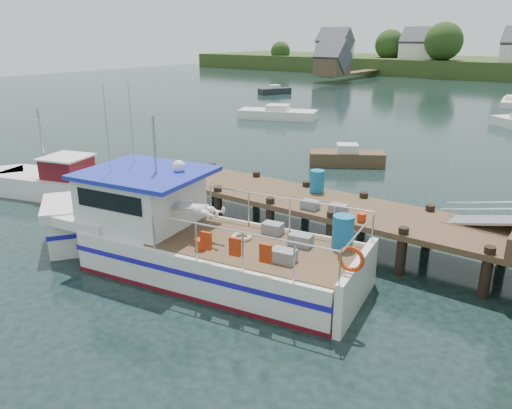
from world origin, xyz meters
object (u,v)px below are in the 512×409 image
Objects in this scene: lobster_boat at (181,237)px; moored_rowboat at (347,157)px; moored_e at (275,91)px; moored_a at (278,114)px; dock at (486,209)px; work_boat at (54,182)px.

lobster_boat reaches higher than moored_rowboat.
moored_rowboat is 35.97m from moored_e.
moored_rowboat is 16.84m from moored_a.
moored_rowboat is at bearing -33.12° from moored_e.
dock reaches higher than work_boat.
dock is at bearing 23.13° from lobster_boat.
moored_a is (-13.96, 26.80, -0.59)m from lobster_boat.
moored_e is (-32.95, 37.74, -1.82)m from dock.
moored_a is (-3.70, 24.69, -0.18)m from work_boat.
dock is 2.29× the size of moored_a.
lobster_boat is 15.46m from moored_rowboat.
lobster_boat is at bearing -43.31° from moored_e.
work_boat reaches higher than moored_a.
dock is 9.50m from lobster_boat.
work_boat is at bearing 159.63° from lobster_boat.
moored_a is (-12.36, 11.43, 0.01)m from moored_rowboat.
moored_a is 1.67× the size of moored_e.
dock is at bearing -45.06° from moored_a.
lobster_boat is 49.48m from moored_e.
moored_rowboat is at bearing -43.00° from moored_a.
work_boat reaches higher than moored_rowboat.
moored_rowboat is 1.01× the size of moored_e.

